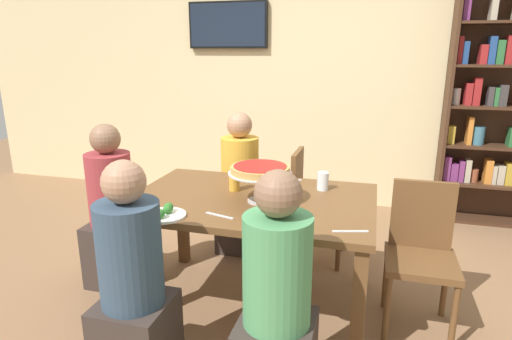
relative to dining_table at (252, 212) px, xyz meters
name	(u,v)px	position (x,y,z in m)	size (l,w,h in m)	color
ground_plane	(252,304)	(0.00, 0.00, -0.65)	(12.00, 12.00, 0.00)	#846042
rear_partition	(310,71)	(0.00, 2.20, 0.75)	(8.00, 0.12, 2.80)	beige
dining_table	(252,212)	(0.00, 0.00, 0.00)	(1.48, 0.99, 0.74)	brown
bookshelf	(508,105)	(1.86, 2.01, 0.48)	(1.10, 0.30, 2.21)	#422819
television	(228,25)	(-0.86, 2.11, 1.22)	(0.86, 0.05, 0.47)	black
diner_far_left	(240,193)	(-0.32, 0.77, -0.16)	(0.34, 0.34, 1.15)	#382D28
diner_near_left	(133,293)	(-0.36, -0.80, -0.16)	(0.34, 0.34, 1.15)	#382D28
diner_near_right	(276,313)	(0.34, -0.77, -0.16)	(0.34, 0.34, 1.15)	#382D28
diner_head_west	(113,218)	(-1.01, 0.02, -0.16)	(0.34, 0.34, 1.15)	#382D28
chair_far_right	(310,200)	(0.25, 0.78, -0.16)	(0.40, 0.40, 0.87)	brown
chair_head_east	(421,249)	(1.01, 0.09, -0.16)	(0.40, 0.40, 0.87)	brown
deep_dish_pizza_stand	(260,172)	(0.07, -0.05, 0.28)	(0.38, 0.38, 0.22)	silver
salad_plate_near_diner	(164,214)	(-0.37, -0.43, 0.11)	(0.23, 0.23, 0.07)	white
salad_plate_far_diner	(284,227)	(0.29, -0.43, 0.10)	(0.26, 0.26, 0.07)	white
beer_glass_amber_tall	(234,179)	(-0.15, 0.11, 0.16)	(0.07, 0.07, 0.15)	gold
water_glass_clear_near	(323,181)	(0.40, 0.27, 0.15)	(0.07, 0.07, 0.12)	white
cutlery_fork_near	(289,180)	(0.15, 0.41, 0.09)	(0.18, 0.02, 0.01)	silver
cutlery_knife_near	(350,231)	(0.62, -0.36, 0.09)	(0.18, 0.02, 0.01)	silver
cutlery_fork_far	(220,216)	(-0.09, -0.33, 0.09)	(0.18, 0.02, 0.01)	silver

